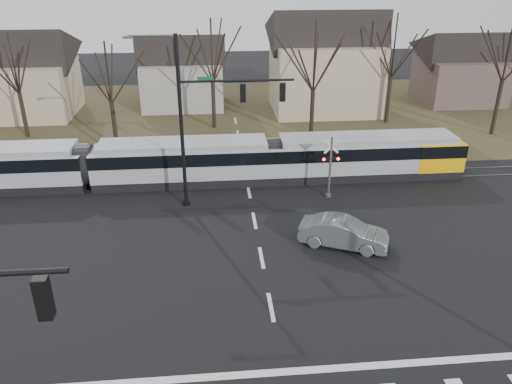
{
  "coord_description": "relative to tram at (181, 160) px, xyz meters",
  "views": [
    {
      "loc": [
        -2.28,
        -15.45,
        13.71
      ],
      "look_at": [
        0.0,
        9.0,
        2.3
      ],
      "focal_mm": 35.0,
      "sensor_mm": 36.0,
      "label": 1
    }
  ],
  "objects": [
    {
      "name": "ground",
      "position": [
        4.36,
        -16.0,
        -1.59
      ],
      "size": [
        140.0,
        140.0,
        0.0
      ],
      "primitive_type": "plane",
      "color": "black"
    },
    {
      "name": "grass_verge",
      "position": [
        4.36,
        16.0,
        -1.58
      ],
      "size": [
        140.0,
        28.0,
        0.01
      ],
      "primitive_type": "cube",
      "color": "#38331E",
      "rests_on": "ground"
    },
    {
      "name": "stop_line",
      "position": [
        4.36,
        -17.8,
        -1.58
      ],
      "size": [
        28.0,
        0.35,
        0.01
      ],
      "primitive_type": "cube",
      "color": "silver",
      "rests_on": "ground"
    },
    {
      "name": "lane_dashes",
      "position": [
        4.36,
        -0.0,
        -1.58
      ],
      "size": [
        0.18,
        30.0,
        0.01
      ],
      "color": "silver",
      "rests_on": "ground"
    },
    {
      "name": "rail_pair",
      "position": [
        4.36,
        -0.2,
        -1.56
      ],
      "size": [
        90.0,
        1.52,
        0.06
      ],
      "color": "#59595E",
      "rests_on": "ground"
    },
    {
      "name": "tram",
      "position": [
        0.0,
        0.0,
        0.0
      ],
      "size": [
        38.48,
        2.86,
        2.92
      ],
      "color": "gray",
      "rests_on": "ground"
    },
    {
      "name": "sedan",
      "position": [
        8.77,
        -9.19,
        -0.83
      ],
      "size": [
        4.95,
        5.79,
        1.52
      ],
      "primitive_type": "imported",
      "rotation": [
        0.0,
        0.0,
        1.17
      ],
      "color": "#585C60",
      "rests_on": "ground"
    },
    {
      "name": "signal_pole_far",
      "position": [
        1.95,
        -3.5,
        4.11
      ],
      "size": [
        9.28,
        0.44,
        10.2
      ],
      "color": "black",
      "rests_on": "ground"
    },
    {
      "name": "rail_crossing_signal",
      "position": [
        9.36,
        -3.21,
        0.3
      ],
      "size": [
        1.08,
        0.36,
        4.0
      ],
      "color": "#59595B",
      "rests_on": "ground"
    },
    {
      "name": "tree_row",
      "position": [
        6.36,
        10.0,
        3.41
      ],
      "size": [
        59.2,
        7.2,
        10.0
      ],
      "color": "black",
      "rests_on": "ground"
    },
    {
      "name": "house_a",
      "position": [
        -15.64,
        18.0,
        2.87
      ],
      "size": [
        9.72,
        8.64,
        8.6
      ],
      "color": "tan",
      "rests_on": "ground"
    },
    {
      "name": "house_b",
      "position": [
        -0.64,
        20.0,
        2.38
      ],
      "size": [
        8.64,
        7.56,
        7.65
      ],
      "color": "gray",
      "rests_on": "ground"
    },
    {
      "name": "house_c",
      "position": [
        13.36,
        17.0,
        3.64
      ],
      "size": [
        10.8,
        8.64,
        10.1
      ],
      "color": "tan",
      "rests_on": "ground"
    },
    {
      "name": "house_d",
      "position": [
        28.36,
        19.0,
        2.38
      ],
      "size": [
        8.64,
        7.56,
        7.65
      ],
      "color": "brown",
      "rests_on": "ground"
    }
  ]
}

